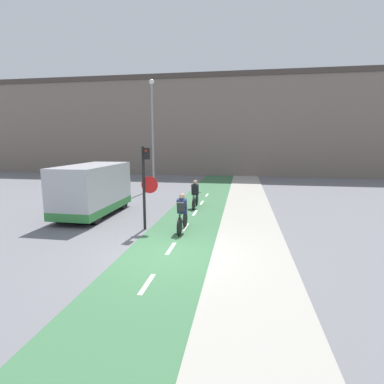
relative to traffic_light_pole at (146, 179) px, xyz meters
The scene contains 9 objects.
ground_plane 3.56m from the traffic_light_pole, 59.70° to the right, with size 120.00×120.00×0.00m, color slate.
bike_lane 3.55m from the traffic_light_pole, 59.66° to the right, with size 2.75×60.00×0.02m.
sidewalk_strip 5.17m from the traffic_light_pole, 31.94° to the right, with size 2.40×60.00×0.05m.
building_row_background 22.09m from the traffic_light_pole, 86.13° to the left, with size 60.00×5.20×10.15m.
traffic_light_pole is the anchor object (origin of this frame).
street_lamp_far 10.52m from the traffic_light_pole, 105.18° to the left, with size 0.36×0.36×7.72m.
cyclist_near 1.96m from the traffic_light_pole, ahead, with size 0.46×1.79×1.51m.
cyclist_far 4.62m from the traffic_light_pole, 72.98° to the left, with size 0.46×1.74×1.48m.
van 3.78m from the traffic_light_pole, 150.51° to the left, with size 1.98×4.53×2.39m.
Camera 1 is at (2.23, -8.57, 3.47)m, focal length 28.00 mm.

